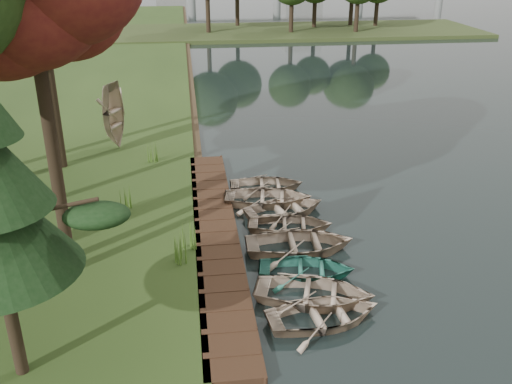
{
  "coord_description": "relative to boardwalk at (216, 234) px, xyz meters",
  "views": [
    {
      "loc": [
        -2.47,
        -18.96,
        10.28
      ],
      "look_at": [
        0.08,
        1.31,
        1.22
      ],
      "focal_mm": 40.0,
      "sensor_mm": 36.0,
      "label": 1
    }
  ],
  "objects": [
    {
      "name": "boardwalk",
      "position": [
        0.0,
        0.0,
        0.0
      ],
      "size": [
        1.6,
        16.0,
        0.3
      ],
      "primitive_type": "cube",
      "color": "#362215",
      "rests_on": "ground"
    },
    {
      "name": "ground",
      "position": [
        1.6,
        0.0,
        -0.15
      ],
      "size": [
        300.0,
        300.0,
        0.0
      ],
      "primitive_type": "plane",
      "color": "#3D2F1D"
    },
    {
      "name": "rowboat_6",
      "position": [
        2.35,
        2.62,
        0.28
      ],
      "size": [
        4.04,
        3.16,
        0.76
      ],
      "primitive_type": "imported",
      "rotation": [
        0.0,
        0.0,
        1.42
      ],
      "color": "tan",
      "rests_on": "water"
    },
    {
      "name": "rowboat_5",
      "position": [
        2.89,
        1.55,
        0.25
      ],
      "size": [
        3.88,
        3.2,
        0.7
      ],
      "primitive_type": "imported",
      "rotation": [
        0.0,
        0.0,
        1.84
      ],
      "color": "tan",
      "rests_on": "water"
    },
    {
      "name": "rowboat_0",
      "position": [
        2.79,
        -5.64,
        0.25
      ],
      "size": [
        3.68,
        2.83,
        0.71
      ],
      "primitive_type": "imported",
      "rotation": [
        0.0,
        0.0,
        1.69
      ],
      "color": "tan",
      "rests_on": "water"
    },
    {
      "name": "rowboat_2",
      "position": [
        2.8,
        -3.13,
        0.23
      ],
      "size": [
        3.52,
        2.79,
        0.66
      ],
      "primitive_type": "imported",
      "rotation": [
        0.0,
        0.0,
        1.39
      ],
      "color": "#286F5C",
      "rests_on": "water"
    },
    {
      "name": "reeds_2",
      "position": [
        -3.51,
        2.38,
        0.61
      ],
      "size": [
        0.6,
        0.6,
        0.91
      ],
      "primitive_type": "cone",
      "color": "#3F661E",
      "rests_on": "bank"
    },
    {
      "name": "stored_rowboat",
      "position": [
        -4.52,
        9.91,
        0.51
      ],
      "size": [
        4.14,
        3.6,
        0.72
      ],
      "primitive_type": "imported",
      "rotation": [
        3.14,
        0.0,
        1.18
      ],
      "color": "tan",
      "rests_on": "bank"
    },
    {
      "name": "rowboat_7",
      "position": [
        2.5,
        4.1,
        0.24
      ],
      "size": [
        3.38,
        2.5,
        0.67
      ],
      "primitive_type": "imported",
      "rotation": [
        0.0,
        0.0,
        1.51
      ],
      "color": "tan",
      "rests_on": "water"
    },
    {
      "name": "reeds_1",
      "position": [
        -1.24,
        -2.12,
        0.72
      ],
      "size": [
        0.6,
        0.6,
        1.13
      ],
      "primitive_type": "cone",
      "color": "#3F661E",
      "rests_on": "bank"
    },
    {
      "name": "rowboat_4",
      "position": [
        2.84,
        0.15,
        0.23
      ],
      "size": [
        3.56,
        2.79,
        0.67
      ],
      "primitive_type": "imported",
      "rotation": [
        0.0,
        0.0,
        1.41
      ],
      "color": "tan",
      "rests_on": "water"
    },
    {
      "name": "reeds_0",
      "position": [
        -1.0,
        -1.15,
        0.69
      ],
      "size": [
        0.6,
        0.6,
        1.07
      ],
      "primitive_type": "cone",
      "color": "#3F661E",
      "rests_on": "bank"
    },
    {
      "name": "rowboat_1",
      "position": [
        2.74,
        -4.58,
        0.28
      ],
      "size": [
        4.27,
        3.56,
        0.76
      ],
      "primitive_type": "imported",
      "rotation": [
        0.0,
        0.0,
        1.29
      ],
      "color": "tan",
      "rests_on": "water"
    },
    {
      "name": "peninsula",
      "position": [
        9.6,
        50.0,
        0.08
      ],
      "size": [
        50.0,
        14.0,
        0.45
      ],
      "primitive_type": "cube",
      "color": "#33401C",
      "rests_on": "ground"
    },
    {
      "name": "rowboat_3",
      "position": [
        2.9,
        -1.47,
        0.3
      ],
      "size": [
        3.96,
        2.88,
        0.8
      ],
      "primitive_type": "imported",
      "rotation": [
        0.0,
        0.0,
        1.54
      ],
      "color": "tan",
      "rests_on": "water"
    },
    {
      "name": "reeds_3",
      "position": [
        -2.63,
        7.66,
        0.64
      ],
      "size": [
        0.6,
        0.6,
        0.98
      ],
      "primitive_type": "cone",
      "color": "#3F661E",
      "rests_on": "bank"
    }
  ]
}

